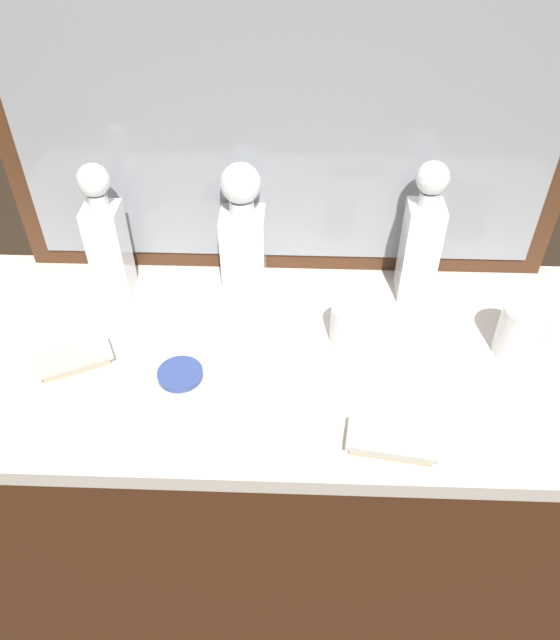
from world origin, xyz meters
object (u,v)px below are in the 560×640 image
Objects in this scene: crystal_decanter_center at (108,244)px; silver_brush_left at (392,442)px; crystal_tumbler_right at (521,332)px; porcelain_dish at (180,374)px; crystal_decanter_left at (243,237)px; crystal_tumbler_center at (350,325)px; silver_brush_right at (75,360)px; crystal_decanter_rear at (420,245)px.

silver_brush_left is at bearing -35.58° from crystal_decanter_center.
crystal_tumbler_right is 0.64m from porcelain_dish.
crystal_tumbler_center is at bearing -39.78° from crystal_decanter_left.
silver_brush_right and silver_brush_left have the same top height.
porcelain_dish is at bearing -6.19° from silver_brush_right.
crystal_tumbler_center is at bearing 19.22° from porcelain_dish.
crystal_decanter_center is 3.52× the size of porcelain_dish.
crystal_decanter_left is 1.78× the size of silver_brush_left.
crystal_decanter_left is 0.32m from porcelain_dish.
crystal_decanter_left is 2.62× the size of crystal_tumbler_right.
crystal_decanter_left is at bearing 159.49° from crystal_tumbler_right.
crystal_decanter_rear is 0.42m from silver_brush_left.
crystal_tumbler_center is 0.33m from porcelain_dish.
crystal_decanter_left is (0.27, 0.04, -0.01)m from crystal_decanter_center.
crystal_decanter_center reaches higher than crystal_tumbler_right.
crystal_decanter_rear reaches higher than crystal_decanter_left.
crystal_decanter_rear reaches higher than crystal_tumbler_center.
porcelain_dish is (0.20, -0.02, -0.01)m from silver_brush_right.
crystal_decanter_left is at bearing 71.45° from porcelain_dish.
crystal_decanter_center is 0.25m from silver_brush_right.
crystal_decanter_left is 1.88× the size of silver_brush_right.
crystal_tumbler_right is at bearing -10.93° from crystal_decanter_center.
crystal_decanter_center is 0.27m from crystal_decanter_left.
crystal_tumbler_right is 1.25× the size of crystal_tumbler_center.
crystal_tumbler_center is (-0.32, 0.02, -0.01)m from crystal_tumbler_right.
crystal_tumbler_right reaches higher than silver_brush_left.
silver_brush_left is (0.06, -0.25, -0.03)m from crystal_tumbler_center.
crystal_decanter_rear is at bearing 78.28° from silver_brush_left.
silver_brush_left is (-0.26, -0.23, -0.04)m from crystal_tumbler_right.
crystal_tumbler_center is 0.26m from silver_brush_left.
crystal_decanter_rear is at bearing -4.88° from crystal_decanter_left.
silver_brush_left is (0.27, -0.43, -0.10)m from crystal_decanter_left.
crystal_decanter_left is at bearing 175.12° from crystal_decanter_rear.
crystal_decanter_center is at bearing 169.07° from crystal_tumbler_right.
silver_brush_right is (-0.03, -0.22, -0.11)m from crystal_decanter_center.
crystal_decanter_rear is 1.10× the size of crystal_decanter_left.
silver_brush_right is at bearing -137.98° from crystal_decanter_left.
silver_brush_right is at bearing -175.31° from crystal_tumbler_right.
crystal_tumbler_center is at bearing 9.68° from silver_brush_right.
crystal_decanter_rear is (0.62, 0.01, 0.00)m from crystal_decanter_center.
silver_brush_right is 1.76× the size of porcelain_dish.
porcelain_dish is (-0.45, -0.26, -0.12)m from crystal_decanter_rear.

